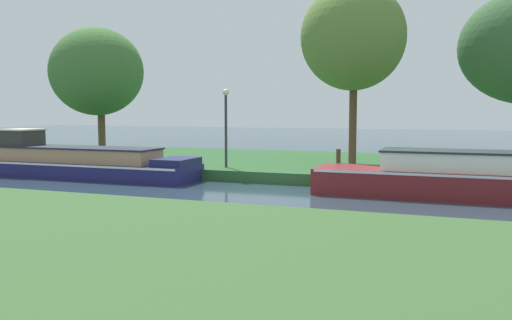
{
  "coord_description": "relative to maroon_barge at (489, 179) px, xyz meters",
  "views": [
    {
      "loc": [
        5.32,
        -15.14,
        2.53
      ],
      "look_at": [
        -0.84,
        1.2,
        0.9
      ],
      "focal_mm": 37.21,
      "sensor_mm": 36.0,
      "label": 1
    }
  ],
  "objects": [
    {
      "name": "riverbank_far",
      "position": [
        -6.26,
        5.8,
        -0.38
      ],
      "size": [
        72.0,
        10.0,
        0.4
      ],
      "primitive_type": "cube",
      "color": "#29562A",
      "rests_on": "ground_plane"
    },
    {
      "name": "maroon_barge",
      "position": [
        0.0,
        0.0,
        0.0
      ],
      "size": [
        10.01,
        2.03,
        1.38
      ],
      "color": "maroon",
      "rests_on": "ground_plane"
    },
    {
      "name": "mooring_post_near",
      "position": [
        -4.58,
        1.15,
        0.25
      ],
      "size": [
        0.15,
        0.15,
        0.85
      ],
      "primitive_type": "cylinder",
      "color": "#423623",
      "rests_on": "riverbank_far"
    },
    {
      "name": "navy_narrowboat",
      "position": [
        -14.28,
        0.0,
        -0.02
      ],
      "size": [
        9.47,
        2.01,
        1.81
      ],
      "color": "navy",
      "rests_on": "ground_plane"
    },
    {
      "name": "riverbank_near",
      "position": [
        -6.26,
        -10.2,
        -0.38
      ],
      "size": [
        72.0,
        10.0,
        0.4
      ],
      "primitive_type": "cube",
      "color": "#35582C",
      "rests_on": "ground_plane"
    },
    {
      "name": "ground_plane",
      "position": [
        -6.26,
        -1.2,
        -0.58
      ],
      "size": [
        120.0,
        120.0,
        0.0
      ],
      "primitive_type": "plane",
      "color": "#293C48"
    },
    {
      "name": "willow_tree_centre",
      "position": [
        -4.79,
        4.6,
        4.8
      ],
      "size": [
        4.08,
        4.04,
        7.08
      ],
      "color": "brown",
      "rests_on": "riverbank_far"
    },
    {
      "name": "willow_tree_left",
      "position": [
        -17.68,
        5.68,
        3.87
      ],
      "size": [
        4.75,
        4.24,
        6.22
      ],
      "color": "brown",
      "rests_on": "riverbank_far"
    },
    {
      "name": "lamp_post",
      "position": [
        -9.0,
        1.86,
        1.67
      ],
      "size": [
        0.24,
        0.24,
        2.94
      ],
      "color": "#333338",
      "rests_on": "riverbank_far"
    }
  ]
}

